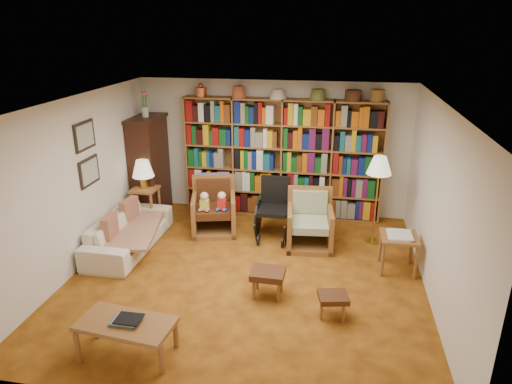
% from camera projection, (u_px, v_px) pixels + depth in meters
% --- Properties ---
extents(floor, '(5.00, 5.00, 0.00)m').
position_uv_depth(floor, '(247.00, 275.00, 6.65)').
color(floor, '#A16018').
rests_on(floor, ground).
extents(ceiling, '(5.00, 5.00, 0.00)m').
position_uv_depth(ceiling, '(246.00, 103.00, 5.78)').
color(ceiling, silver).
rests_on(ceiling, wall_back).
extents(wall_back, '(5.00, 0.00, 5.00)m').
position_uv_depth(wall_back, '(273.00, 148.00, 8.52)').
color(wall_back, silver).
rests_on(wall_back, floor).
extents(wall_front, '(5.00, 0.00, 5.00)m').
position_uv_depth(wall_front, '(190.00, 297.00, 3.91)').
color(wall_front, silver).
rests_on(wall_front, floor).
extents(wall_left, '(0.00, 5.00, 5.00)m').
position_uv_depth(wall_left, '(78.00, 184.00, 6.63)').
color(wall_left, silver).
rests_on(wall_left, floor).
extents(wall_right, '(0.00, 5.00, 5.00)m').
position_uv_depth(wall_right, '(439.00, 207.00, 5.80)').
color(wall_right, silver).
rests_on(wall_right, floor).
extents(bookshelf, '(3.60, 0.30, 2.42)m').
position_uv_depth(bookshelf, '(282.00, 155.00, 8.36)').
color(bookshelf, brown).
rests_on(bookshelf, floor).
extents(curio_cabinet, '(0.50, 0.95, 2.40)m').
position_uv_depth(curio_cabinet, '(150.00, 165.00, 8.54)').
color(curio_cabinet, '#32150D').
rests_on(curio_cabinet, floor).
extents(framed_pictures, '(0.03, 0.52, 0.97)m').
position_uv_depth(framed_pictures, '(87.00, 154.00, 6.77)').
color(framed_pictures, black).
rests_on(framed_pictures, wall_left).
extents(sofa, '(1.94, 0.78, 0.56)m').
position_uv_depth(sofa, '(129.00, 232.00, 7.37)').
color(sofa, beige).
rests_on(sofa, floor).
extents(sofa_throw, '(1.09, 1.64, 0.04)m').
position_uv_depth(sofa_throw, '(132.00, 231.00, 7.36)').
color(sofa_throw, '#C9B592').
rests_on(sofa_throw, sofa).
extents(cushion_left, '(0.18, 0.41, 0.39)m').
position_uv_depth(cushion_left, '(130.00, 213.00, 7.66)').
color(cushion_left, maroon).
rests_on(cushion_left, sofa).
extents(cushion_right, '(0.16, 0.40, 0.39)m').
position_uv_depth(cushion_right, '(110.00, 231.00, 7.01)').
color(cushion_right, maroon).
rests_on(cushion_right, sofa).
extents(side_table_lamp, '(0.45, 0.45, 0.69)m').
position_uv_depth(side_table_lamp, '(145.00, 197.00, 8.18)').
color(side_table_lamp, brown).
rests_on(side_table_lamp, floor).
extents(table_lamp, '(0.38, 0.38, 0.52)m').
position_uv_depth(table_lamp, '(143.00, 169.00, 8.00)').
color(table_lamp, gold).
rests_on(table_lamp, side_table_lamp).
extents(armchair_leather, '(0.93, 0.95, 0.96)m').
position_uv_depth(armchair_leather, '(215.00, 209.00, 8.01)').
color(armchair_leather, brown).
rests_on(armchair_leather, floor).
extents(armchair_sage, '(0.81, 0.84, 0.92)m').
position_uv_depth(armchair_sage, '(310.00, 224.00, 7.49)').
color(armchair_sage, brown).
rests_on(armchair_sage, floor).
extents(wheelchair, '(0.59, 0.83, 1.03)m').
position_uv_depth(wheelchair, '(274.00, 210.00, 7.73)').
color(wheelchair, black).
rests_on(wheelchair, floor).
extents(floor_lamp, '(0.39, 0.39, 1.49)m').
position_uv_depth(floor_lamp, '(379.00, 169.00, 7.21)').
color(floor_lamp, gold).
rests_on(floor_lamp, floor).
extents(side_table_papers, '(0.54, 0.54, 0.59)m').
position_uv_depth(side_table_papers, '(399.00, 241.00, 6.63)').
color(side_table_papers, brown).
rests_on(side_table_papers, floor).
extents(footstool_a, '(0.45, 0.38, 0.38)m').
position_uv_depth(footstool_a, '(268.00, 275.00, 6.05)').
color(footstool_a, '#462512').
rests_on(footstool_a, floor).
extents(footstool_b, '(0.41, 0.37, 0.30)m').
position_uv_depth(footstool_b, '(333.00, 299.00, 5.64)').
color(footstool_b, '#462512').
rests_on(footstool_b, floor).
extents(coffee_table, '(1.09, 0.64, 0.48)m').
position_uv_depth(coffee_table, '(126.00, 326.00, 4.94)').
color(coffee_table, brown).
rests_on(coffee_table, floor).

